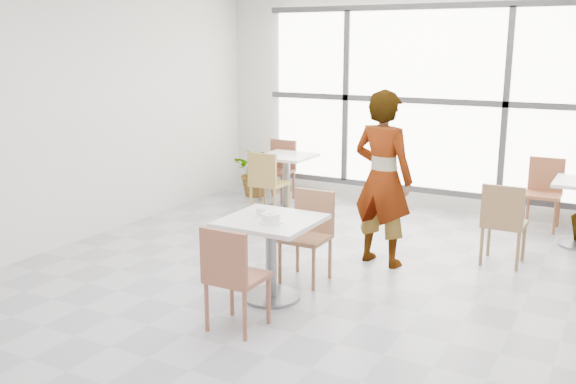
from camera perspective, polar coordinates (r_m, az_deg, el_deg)
The scene contains 16 objects.
floor at distance 6.09m, azimuth 1.38°, elevation -8.63°, with size 7.00×7.00×0.00m, color #9E9EA5.
wall_back at distance 8.94m, azimuth 11.93°, elevation 8.00°, with size 6.00×6.00×0.00m, color silver.
wall_left at distance 7.56m, azimuth -19.32°, elevation 6.65°, with size 7.00×7.00×0.00m, color silver.
window at distance 8.88m, azimuth 11.81°, elevation 7.98°, with size 4.60×0.07×2.52m.
main_table at distance 5.70m, azimuth -1.52°, elevation -4.59°, with size 0.80×0.80×0.75m.
chair_near at distance 5.09m, azimuth -5.04°, elevation -7.13°, with size 0.42×0.42×0.87m.
chair_far at distance 6.21m, azimuth 1.91°, elevation -3.32°, with size 0.42×0.42×0.87m.
oatmeal_bowl at distance 5.50m, azimuth -1.56°, elevation -2.30°, with size 0.21×0.21×0.09m.
coffee_cup at distance 5.73m, azimuth -2.41°, elevation -1.82°, with size 0.16×0.13×0.07m.
person at distance 6.60m, azimuth 8.44°, elevation 1.19°, with size 0.66×0.43×1.81m, color black.
bg_table_left at distance 8.89m, azimuth -0.14°, elevation 1.65°, with size 0.70×0.70×0.75m.
bg_chair_left_near at distance 8.43m, azimuth -1.94°, elevation 1.11°, with size 0.42×0.42×0.87m.
bg_chair_left_far at distance 9.38m, azimuth -0.74°, elevation 2.35°, with size 0.42×0.42×0.87m.
bg_chair_right_near at distance 6.91m, azimuth 18.63°, elevation -2.30°, with size 0.42×0.42×0.87m.
bg_chair_right_far at distance 8.54m, azimuth 21.84°, elevation 0.31°, with size 0.42×0.42×0.87m.
plant_left at distance 9.62m, azimuth -2.73°, elevation 1.80°, with size 0.66×0.57×0.74m, color #688E4D.
Camera 1 is at (2.60, -5.02, 2.26)m, focal length 39.93 mm.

